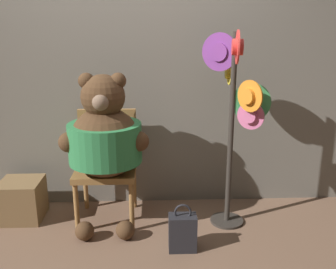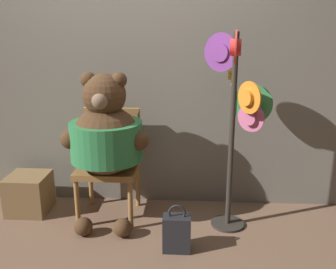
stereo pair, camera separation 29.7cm
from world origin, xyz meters
name	(u,v)px [view 2 (the right image)]	position (x,y,z in m)	size (l,w,h in m)	color
ground_plane	(127,228)	(0.00, 0.00, 0.00)	(14.00, 14.00, 0.00)	brown
wall_back	(134,70)	(0.00, 0.60, 1.23)	(8.00, 0.10, 2.47)	slate
chair	(110,158)	(-0.18, 0.29, 0.51)	(0.50, 0.48, 0.92)	#9E703D
teddy_bear	(106,136)	(-0.17, 0.13, 0.75)	(0.70, 0.62, 1.27)	#4C331E
hat_display_rack	(237,111)	(0.86, 0.08, 0.99)	(0.51, 0.56, 1.58)	#332D28
handbag_on_ground	(177,233)	(0.42, -0.28, 0.14)	(0.20, 0.13, 0.37)	#232328
wooden_crate	(29,193)	(-0.92, 0.25, 0.17)	(0.34, 0.34, 0.34)	brown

